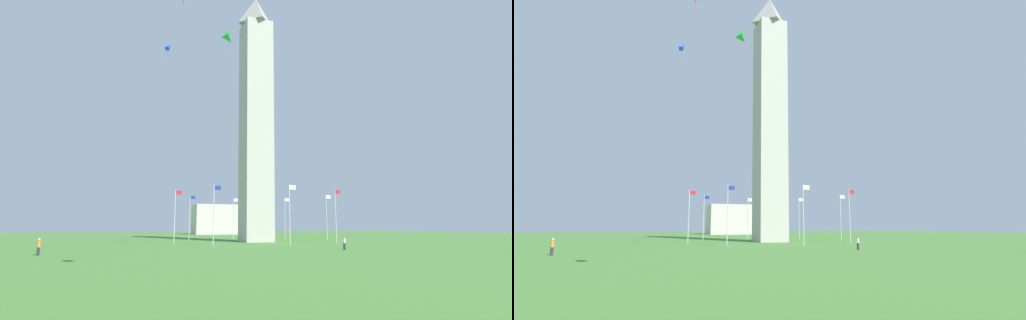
% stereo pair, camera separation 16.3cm
% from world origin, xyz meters
% --- Properties ---
extents(ground_plane, '(260.00, 260.00, 0.00)m').
position_xyz_m(ground_plane, '(0.00, 0.00, 0.00)').
color(ground_plane, '#477A33').
extents(obelisk_monument, '(5.35, 5.35, 48.61)m').
position_xyz_m(obelisk_monument, '(0.00, 0.00, 24.31)').
color(obelisk_monument, '#B7B2A8').
rests_on(obelisk_monument, ground).
extents(flagpole_n, '(1.12, 0.14, 9.03)m').
position_xyz_m(flagpole_n, '(14.87, 0.00, 4.91)').
color(flagpole_n, silver).
rests_on(flagpole_n, ground).
extents(flagpole_ne, '(1.12, 0.14, 9.03)m').
position_xyz_m(flagpole_ne, '(10.53, 10.47, 4.91)').
color(flagpole_ne, silver).
rests_on(flagpole_ne, ground).
extents(flagpole_e, '(1.12, 0.14, 9.03)m').
position_xyz_m(flagpole_e, '(0.05, 14.81, 4.91)').
color(flagpole_e, silver).
rests_on(flagpole_e, ground).
extents(flagpole_se, '(1.12, 0.14, 9.03)m').
position_xyz_m(flagpole_se, '(-10.42, 10.47, 4.91)').
color(flagpole_se, silver).
rests_on(flagpole_se, ground).
extents(flagpole_s, '(1.12, 0.14, 9.03)m').
position_xyz_m(flagpole_s, '(-14.76, 0.00, 4.91)').
color(flagpole_s, silver).
rests_on(flagpole_s, ground).
extents(flagpole_sw, '(1.12, 0.14, 9.03)m').
position_xyz_m(flagpole_sw, '(-10.42, -10.47, 4.91)').
color(flagpole_sw, silver).
rests_on(flagpole_sw, ground).
extents(flagpole_w, '(1.12, 0.14, 9.03)m').
position_xyz_m(flagpole_w, '(0.05, -14.81, 4.91)').
color(flagpole_w, silver).
rests_on(flagpole_w, ground).
extents(flagpole_nw, '(1.12, 0.14, 9.03)m').
position_xyz_m(flagpole_nw, '(10.53, -10.47, 4.91)').
color(flagpole_nw, silver).
rests_on(flagpole_nw, ground).
extents(person_white_shirt, '(0.32, 0.32, 1.62)m').
position_xyz_m(person_white_shirt, '(2.67, -24.97, 0.80)').
color(person_white_shirt, '#2D2D38').
rests_on(person_white_shirt, ground).
extents(person_orange_shirt, '(0.32, 0.32, 1.69)m').
position_xyz_m(person_orange_shirt, '(-31.07, -22.55, 0.84)').
color(person_orange_shirt, '#2D2D38').
rests_on(person_orange_shirt, ground).
extents(kite_green_delta, '(2.51, 2.26, 3.21)m').
position_xyz_m(kite_green_delta, '(-10.75, -18.52, 28.89)').
color(kite_green_delta, green).
extents(kite_blue_box, '(1.13, 1.50, 2.68)m').
position_xyz_m(kite_blue_box, '(-17.46, -2.69, 33.90)').
color(kite_blue_box, blue).
extents(distant_building, '(22.35, 10.05, 10.05)m').
position_xyz_m(distant_building, '(11.24, 63.32, 5.03)').
color(distant_building, beige).
rests_on(distant_building, ground).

